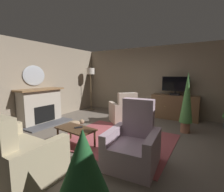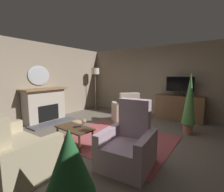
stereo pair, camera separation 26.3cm
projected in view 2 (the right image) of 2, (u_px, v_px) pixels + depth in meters
The scene contains 17 objects.
ground_plane at pixel (116, 140), 3.95m from camera, with size 6.67×6.41×0.04m, color #665B51.
wall_back at pixel (159, 81), 6.17m from camera, with size 6.67×0.10×2.62m, color gray.
wall_left at pixel (41, 82), 5.52m from camera, with size 0.10×6.41×2.62m, color gray.
rug_central at pixel (116, 139), 3.93m from camera, with size 2.58×2.12×0.01m, color #9E474C.
fireplace at pixel (45, 106), 5.35m from camera, with size 0.92×1.50×1.12m.
wall_mirror_oval at pixel (39, 76), 5.36m from camera, with size 0.06×0.76×0.64m, color #B2B7BF.
tv_cabinet at pixel (179, 109), 5.52m from camera, with size 1.55×0.46×0.85m.
television at pixel (180, 86), 5.38m from camera, with size 0.88×0.20×0.64m.
coffee_table at pixel (74, 130), 3.59m from camera, with size 0.93×0.54×0.40m.
tv_remote at pixel (77, 127), 3.60m from camera, with size 0.17×0.05×0.02m, color black.
sofa_floral at pixel (9, 152), 2.59m from camera, with size 1.44×0.89×1.05m.
armchair_by_fireplace at pixel (128, 146), 2.79m from camera, with size 0.90×0.93×1.12m.
armchair_angled_to_table at pixel (127, 112), 5.29m from camera, with size 1.18×1.18×1.02m.
potted_plant_tall_palm_by_window at pixel (189, 101), 4.16m from camera, with size 0.34×0.34×1.63m.
potted_plant_leafy_by_curtain at pixel (70, 167), 1.79m from camera, with size 0.57×0.57×1.00m.
cat at pixel (77, 123), 4.90m from camera, with size 0.44×0.66×0.22m.
floor_lamp at pixel (95, 76), 7.05m from camera, with size 0.34×0.34×1.83m.
Camera 2 is at (2.08, -3.14, 1.57)m, focal length 25.93 mm.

